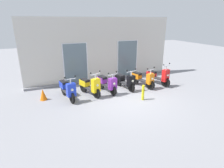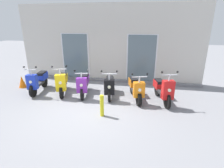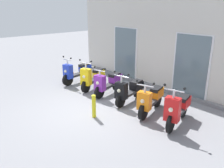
{
  "view_description": "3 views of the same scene",
  "coord_description": "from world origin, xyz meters",
  "views": [
    {
      "loc": [
        -3.83,
        -6.78,
        3.49
      ],
      "look_at": [
        -0.48,
        0.84,
        0.58
      ],
      "focal_mm": 29.71,
      "sensor_mm": 36.0,
      "label": 1
    },
    {
      "loc": [
        1.86,
        -5.07,
        2.82
      ],
      "look_at": [
        0.68,
        0.96,
        0.67
      ],
      "focal_mm": 28.65,
      "sensor_mm": 36.0,
      "label": 2
    },
    {
      "loc": [
        5.69,
        -4.04,
        3.2
      ],
      "look_at": [
        0.39,
        0.68,
        0.8
      ],
      "focal_mm": 37.44,
      "sensor_mm": 36.0,
      "label": 3
    }
  ],
  "objects": [
    {
      "name": "storefront_facade",
      "position": [
        0.0,
        3.43,
        1.75
      ],
      "size": [
        8.84,
        0.5,
        3.62
      ],
      "color": "beige",
      "rests_on": "ground_plane"
    },
    {
      "name": "scooter_yellow",
      "position": [
        -1.44,
        1.28,
        0.48
      ],
      "size": [
        0.8,
        1.48,
        1.28
      ],
      "color": "black",
      "rests_on": "ground_plane"
    },
    {
      "name": "scooter_orange",
      "position": [
        1.53,
        1.28,
        0.45
      ],
      "size": [
        0.77,
        1.57,
        1.18
      ],
      "color": "black",
      "rests_on": "ground_plane"
    },
    {
      "name": "scooter_red",
      "position": [
        2.51,
        1.23,
        0.5
      ],
      "size": [
        0.74,
        1.6,
        1.31
      ],
      "color": "black",
      "rests_on": "ground_plane"
    },
    {
      "name": "scooter_blue",
      "position": [
        -2.52,
        1.26,
        0.49
      ],
      "size": [
        0.6,
        1.63,
        1.23
      ],
      "color": "black",
      "rests_on": "ground_plane"
    },
    {
      "name": "curb_bollard",
      "position": [
        0.59,
        -0.22,
        0.35
      ],
      "size": [
        0.12,
        0.12,
        0.7
      ],
      "primitive_type": "cylinder",
      "color": "yellow",
      "rests_on": "ground_plane"
    },
    {
      "name": "scooter_black",
      "position": [
        0.5,
        1.38,
        0.45
      ],
      "size": [
        0.67,
        1.53,
        1.19
      ],
      "color": "black",
      "rests_on": "ground_plane"
    },
    {
      "name": "scooter_purple",
      "position": [
        -0.54,
        1.33,
        0.48
      ],
      "size": [
        0.65,
        1.55,
        1.17
      ],
      "color": "black",
      "rests_on": "ground_plane"
    },
    {
      "name": "traffic_cone",
      "position": [
        -3.57,
        1.61,
        0.26
      ],
      "size": [
        0.32,
        0.32,
        0.52
      ],
      "primitive_type": "cone",
      "color": "orange",
      "rests_on": "ground_plane"
    },
    {
      "name": "ground_plane",
      "position": [
        0.0,
        0.0,
        0.0
      ],
      "size": [
        40.0,
        40.0,
        0.0
      ],
      "primitive_type": "plane",
      "color": "gray"
    }
  ]
}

